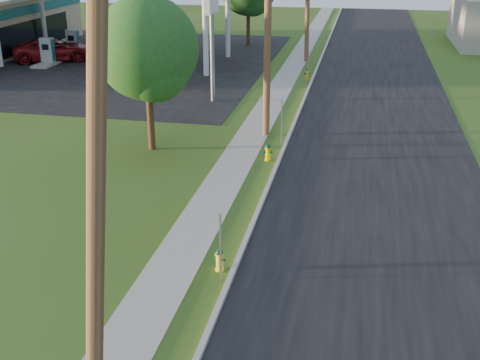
% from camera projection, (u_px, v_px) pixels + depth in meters
% --- Properties ---
extents(road, '(8.00, 120.00, 0.02)m').
position_uv_depth(road, '(379.00, 206.00, 20.77)').
color(road, black).
rests_on(road, ground).
extents(curb, '(0.15, 120.00, 0.15)m').
position_uv_depth(curb, '(265.00, 195.00, 21.49)').
color(curb, '#A7A498').
rests_on(curb, ground).
extents(sidewalk, '(1.50, 120.00, 0.03)m').
position_uv_depth(sidewalk, '(217.00, 192.00, 21.83)').
color(sidewalk, '#9A978C').
rests_on(sidewalk, ground).
extents(forecourt, '(26.00, 28.00, 0.02)m').
position_uv_depth(forecourt, '(93.00, 61.00, 44.50)').
color(forecourt, black).
rests_on(forecourt, ground).
extents(utility_pole_near, '(1.40, 0.32, 9.48)m').
position_uv_depth(utility_pole_near, '(96.00, 189.00, 9.92)').
color(utility_pole_near, brown).
rests_on(utility_pole_near, ground).
extents(utility_pole_mid, '(1.40, 0.32, 9.80)m').
position_uv_depth(utility_pole_mid, '(268.00, 27.00, 26.18)').
color(utility_pole_mid, brown).
rests_on(utility_pole_mid, ground).
extents(sign_post_near, '(0.05, 0.04, 2.00)m').
position_uv_depth(sign_post_near, '(221.00, 248.00, 15.92)').
color(sign_post_near, gray).
rests_on(sign_post_near, ground).
extents(sign_post_mid, '(0.05, 0.04, 2.00)m').
position_uv_depth(sign_post_mid, '(282.00, 122.00, 26.62)').
color(sign_post_mid, gray).
rests_on(sign_post_mid, ground).
extents(sign_post_far, '(0.05, 0.04, 2.00)m').
position_uv_depth(sign_post_far, '(308.00, 67.00, 37.68)').
color(sign_post_far, gray).
rests_on(sign_post_far, ground).
extents(fuel_pump_nw, '(1.20, 3.20, 1.90)m').
position_uv_depth(fuel_pump_nw, '(48.00, 55.00, 42.88)').
color(fuel_pump_nw, '#A7A498').
rests_on(fuel_pump_nw, ground).
extents(fuel_pump_ne, '(1.20, 3.20, 1.90)m').
position_uv_depth(fuel_pump_ne, '(169.00, 59.00, 41.22)').
color(fuel_pump_ne, '#A7A498').
rests_on(fuel_pump_ne, ground).
extents(fuel_pump_sw, '(1.20, 3.20, 1.90)m').
position_uv_depth(fuel_pump_sw, '(73.00, 45.00, 46.51)').
color(fuel_pump_sw, '#A7A498').
rests_on(fuel_pump_sw, ground).
extents(fuel_pump_se, '(1.20, 3.20, 1.90)m').
position_uv_depth(fuel_pump_se, '(185.00, 49.00, 44.84)').
color(fuel_pump_se, '#A7A498').
rests_on(fuel_pump_se, ground).
extents(price_pylon, '(0.34, 2.04, 6.85)m').
position_uv_depth(price_pylon, '(211.00, 1.00, 31.71)').
color(price_pylon, gray).
rests_on(price_pylon, ground).
extents(tree_verge, '(4.30, 4.30, 6.52)m').
position_uv_depth(tree_verge, '(148.00, 53.00, 24.61)').
color(tree_verge, '#3C2816').
rests_on(tree_verge, ground).
extents(hydrant_near, '(0.35, 0.32, 0.69)m').
position_uv_depth(hydrant_near, '(219.00, 260.00, 16.68)').
color(hydrant_near, yellow).
rests_on(hydrant_near, ground).
extents(hydrant_mid, '(0.37, 0.33, 0.72)m').
position_uv_depth(hydrant_mid, '(268.00, 152.00, 24.82)').
color(hydrant_mid, '#E2C906').
rests_on(hydrant_mid, ground).
extents(hydrant_far, '(0.41, 0.37, 0.81)m').
position_uv_depth(hydrant_far, '(307.00, 74.00, 38.54)').
color(hydrant_far, yellow).
rests_on(hydrant_far, ground).
extents(car_red, '(6.44, 4.91, 1.63)m').
position_uv_depth(car_red, '(55.00, 50.00, 44.21)').
color(car_red, maroon).
rests_on(car_red, ground).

